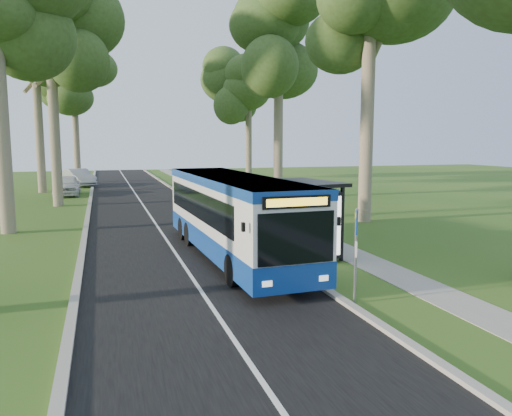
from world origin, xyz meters
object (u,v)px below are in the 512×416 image
Objects in this scene: car_white at (67,185)px; bus at (233,216)px; bus_shelter at (314,204)px; car_silver at (78,178)px; litter_bin at (302,241)px; bus_stop_sign at (356,245)px.

bus is at bearing -73.12° from car_white.
car_silver is at bearing 95.98° from bus_shelter.
bus_shelter is at bearing -67.82° from car_white.
bus is at bearing -178.52° from litter_bin.
car_silver is (-9.61, 33.24, 0.38)m from litter_bin.
bus_shelter is at bearing 102.44° from bus_stop_sign.
bus_shelter is 0.70× the size of car_silver.
bus is at bearing 130.95° from bus_stop_sign.
bus_shelter reaches higher than litter_bin.
bus_stop_sign is at bearing -100.40° from car_silver.
car_white is (-10.24, 25.90, -1.21)m from bus_shelter.
bus_stop_sign is 0.54× the size of car_white.
litter_bin is (1.01, 6.15, -1.14)m from bus_stop_sign.
bus is 6.35m from bus_stop_sign.
car_white is at bearing 104.05° from bus.
litter_bin is (-0.08, 0.90, -1.56)m from bus_shelter.
car_silver is at bearing 99.27° from bus.
bus_shelter is at bearing -18.06° from bus.
bus reaches higher than car_silver.
bus reaches higher than litter_bin.
bus_stop_sign is at bearing -111.64° from bus_shelter.
car_silver is at bearing 126.52° from bus_stop_sign.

